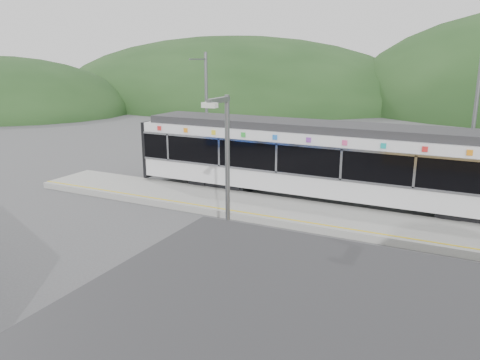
% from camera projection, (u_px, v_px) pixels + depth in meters
% --- Properties ---
extents(ground, '(120.00, 120.00, 0.00)m').
position_uv_depth(ground, '(253.00, 240.00, 17.67)').
color(ground, '#4C4C4F').
rests_on(ground, ground).
extents(hills, '(146.00, 149.00, 26.00)m').
position_uv_depth(hills, '(440.00, 222.00, 19.58)').
color(hills, '#1E3D19').
rests_on(hills, ground).
extents(platform, '(26.00, 3.20, 0.30)m').
position_uv_depth(platform, '(285.00, 211.00, 20.49)').
color(platform, '#9E9E99').
rests_on(platform, ground).
extents(yellow_line, '(26.00, 0.10, 0.01)m').
position_uv_depth(yellow_line, '(273.00, 217.00, 19.32)').
color(yellow_line, yellow).
rests_on(yellow_line, platform).
extents(train, '(20.44, 3.01, 3.74)m').
position_uv_depth(train, '(339.00, 161.00, 21.65)').
color(train, black).
rests_on(train, ground).
extents(catenary_mast_west, '(0.18, 1.80, 7.00)m').
position_uv_depth(catenary_mast_west, '(206.00, 112.00, 27.17)').
color(catenary_mast_west, slate).
rests_on(catenary_mast_west, ground).
extents(catenary_mast_east, '(0.18, 1.80, 7.00)m').
position_uv_depth(catenary_mast_east, '(473.00, 127.00, 21.15)').
color(catenary_mast_east, slate).
rests_on(catenary_mast_east, ground).
extents(lamp_post, '(0.35, 1.02, 5.80)m').
position_uv_depth(lamp_post, '(225.00, 188.00, 11.88)').
color(lamp_post, slate).
rests_on(lamp_post, ground).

